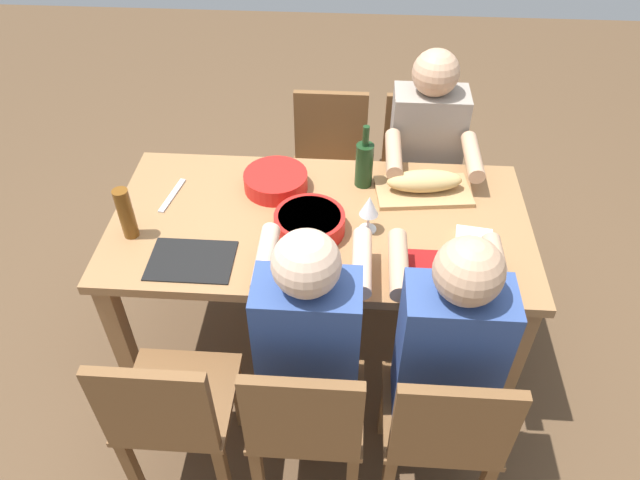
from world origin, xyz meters
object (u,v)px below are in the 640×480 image
at_px(chair_near_right, 443,427).
at_px(serving_bowl_fruit, 276,180).
at_px(diner_far_right, 425,154).
at_px(beer_bottle, 126,213).
at_px(diner_near_right, 447,345).
at_px(napkin_stack, 474,241).
at_px(cutting_board, 423,191).
at_px(diner_near_center, 309,337).
at_px(chair_far_right, 418,168).
at_px(serving_bowl_greens, 310,222).
at_px(wine_bottle, 364,163).
at_px(bread_loaf, 424,181).
at_px(chair_far_center, 329,165).
at_px(chair_near_center, 306,419).
at_px(chair_near_left, 171,411).
at_px(dining_table, 320,236).
at_px(wine_glass, 369,207).

distance_m(chair_near_right, serving_bowl_fruit, 1.20).
xyz_separation_m(diner_far_right, beer_bottle, (-1.21, -0.71, 0.15)).
xyz_separation_m(diner_near_right, napkin_stack, (0.14, 0.47, 0.05)).
distance_m(chair_near_right, cutting_board, 0.99).
distance_m(diner_near_center, chair_far_right, 1.42).
bearing_deg(serving_bowl_fruit, serving_bowl_greens, -58.05).
distance_m(cutting_board, wine_bottle, 0.28).
relative_size(serving_bowl_fruit, bread_loaf, 0.86).
height_order(chair_near_right, chair_far_center, same).
height_order(chair_near_center, beer_bottle, beer_bottle).
xyz_separation_m(diner_near_right, diner_far_right, (0.00, 1.13, 0.00)).
distance_m(chair_near_left, chair_near_center, 0.47).
distance_m(bread_loaf, wine_bottle, 0.26).
xyz_separation_m(diner_near_right, serving_bowl_fruit, (-0.67, 0.77, 0.08)).
bearing_deg(chair_far_center, dining_table, -90.00).
xyz_separation_m(diner_far_right, serving_bowl_greens, (-0.51, -0.63, 0.09)).
height_order(chair_near_left, diner_near_right, diner_near_right).
bearing_deg(diner_near_center, chair_near_left, -158.61).
bearing_deg(chair_near_left, chair_far_right, 58.03).
relative_size(diner_near_right, napkin_stack, 8.57).
distance_m(dining_table, napkin_stack, 0.62).
bearing_deg(chair_near_right, diner_far_right, 90.00).
bearing_deg(wine_bottle, diner_near_center, -101.81).
xyz_separation_m(diner_near_right, serving_bowl_greens, (-0.51, 0.50, 0.09)).
height_order(chair_near_right, cutting_board, chair_near_right).
distance_m(chair_far_right, bread_loaf, 0.64).
bearing_deg(diner_far_right, chair_near_right, -90.00).
relative_size(serving_bowl_greens, beer_bottle, 1.28).
relative_size(chair_near_center, cutting_board, 2.12).
bearing_deg(diner_near_right, napkin_stack, 73.69).
distance_m(bread_loaf, napkin_stack, 0.36).
bearing_deg(diner_near_right, beer_bottle, 160.42).
xyz_separation_m(dining_table, chair_far_right, (0.47, 0.75, -0.17)).
height_order(serving_bowl_fruit, napkin_stack, serving_bowl_fruit).
distance_m(diner_near_center, cutting_board, 0.88).
bearing_deg(chair_near_right, beer_bottle, 153.07).
xyz_separation_m(chair_far_right, beer_bottle, (-1.21, -0.89, 0.37)).
bearing_deg(chair_near_left, chair_far_center, 72.67).
xyz_separation_m(serving_bowl_fruit, cutting_board, (0.63, 0.00, -0.03)).
distance_m(chair_near_center, napkin_stack, 0.93).
distance_m(chair_far_center, beer_bottle, 1.21).
relative_size(diner_near_center, chair_far_right, 1.41).
height_order(chair_near_right, diner_near_right, diner_near_right).
relative_size(diner_near_center, bread_loaf, 3.75).
xyz_separation_m(dining_table, chair_near_center, (0.00, -0.75, -0.17)).
bearing_deg(chair_near_left, diner_near_right, 11.08).
height_order(chair_near_left, serving_bowl_greens, chair_near_left).
height_order(serving_bowl_fruit, serving_bowl_greens, serving_bowl_greens).
height_order(wine_bottle, wine_glass, wine_bottle).
height_order(serving_bowl_greens, bread_loaf, bread_loaf).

